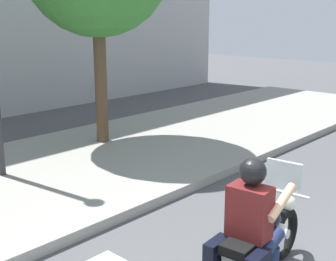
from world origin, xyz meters
TOP-DOWN VIEW (x-y plane):
  - motorcycle at (0.57, 0.92)m, footprint 2.13×0.69m
  - rider at (0.49, 0.91)m, footprint 0.66×0.58m

SIDE VIEW (x-z plane):
  - motorcycle at x=0.57m, z-range -0.15..1.05m
  - rider at x=0.49m, z-range 0.10..1.53m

